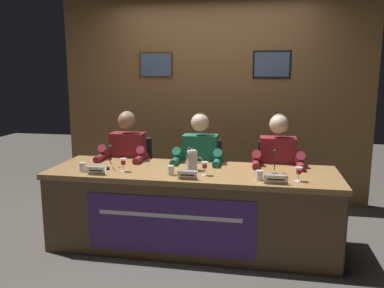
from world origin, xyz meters
name	(u,v)px	position (x,y,z in m)	size (l,w,h in m)	color
ground_plane	(192,244)	(0.00, 0.00, 0.00)	(12.00, 12.00, 0.00)	#4C4742
wall_back_panelled	(213,100)	(0.00, 1.46, 1.30)	(3.91, 0.14, 2.60)	brown
conference_table	(190,198)	(0.00, -0.11, 0.51)	(2.71, 0.84, 0.75)	olive
chair_left	(133,179)	(-0.80, 0.60, 0.45)	(0.44, 0.44, 0.92)	black
panelist_left	(126,160)	(-0.80, 0.40, 0.73)	(0.51, 0.48, 1.24)	black
nameplate_left	(96,170)	(-0.82, -0.31, 0.79)	(0.17, 0.06, 0.08)	white
juice_glass_left	(123,162)	(-0.62, -0.17, 0.83)	(0.06, 0.06, 0.12)	white
water_cup_left	(83,168)	(-0.99, -0.24, 0.79)	(0.06, 0.06, 0.08)	silver
microphone_left	(108,161)	(-0.80, -0.08, 0.82)	(0.06, 0.17, 0.22)	black
chair_center	(202,183)	(0.00, 0.60, 0.45)	(0.44, 0.44, 0.92)	black
panelist_center	(199,163)	(0.00, 0.40, 0.73)	(0.51, 0.48, 1.24)	black
nameplate_center	(188,175)	(0.02, -0.32, 0.79)	(0.17, 0.06, 0.08)	white
juice_glass_center	(205,166)	(0.15, -0.17, 0.83)	(0.06, 0.06, 0.12)	white
water_cup_center	(171,171)	(-0.15, -0.21, 0.79)	(0.06, 0.06, 0.08)	silver
microphone_center	(188,164)	(-0.03, -0.06, 0.82)	(0.06, 0.17, 0.22)	black
chair_right	(276,187)	(0.80, 0.60, 0.45)	(0.44, 0.44, 0.92)	black
panelist_right	(277,166)	(0.80, 0.40, 0.73)	(0.51, 0.48, 1.24)	black
nameplate_right	(276,179)	(0.77, -0.32, 0.79)	(0.20, 0.06, 0.08)	white
juice_glass_right	(299,171)	(0.96, -0.22, 0.83)	(0.06, 0.06, 0.12)	white
water_cup_right	(259,176)	(0.63, -0.24, 0.79)	(0.06, 0.06, 0.08)	silver
microphone_right	(275,167)	(0.76, -0.03, 0.82)	(0.06, 0.17, 0.22)	black
water_pitcher_central	(192,160)	(0.00, -0.01, 0.84)	(0.15, 0.10, 0.21)	silver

